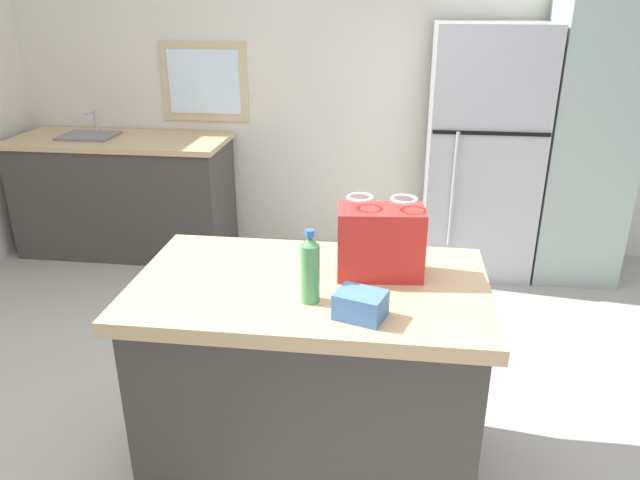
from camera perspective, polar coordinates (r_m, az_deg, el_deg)
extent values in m
plane|color=#ADA89E|center=(2.98, -3.82, -17.42)|extent=(6.15, 6.15, 0.00)
cube|color=silver|center=(4.69, 1.43, 14.72)|extent=(5.13, 0.10, 2.56)
cube|color=#CCB78C|center=(4.85, -10.96, 14.67)|extent=(0.68, 0.04, 0.60)
cube|color=white|center=(4.83, -11.03, 14.64)|extent=(0.56, 0.02, 0.48)
cube|color=#423D38|center=(2.53, -0.88, -13.61)|extent=(1.28, 0.73, 0.83)
cube|color=tan|center=(2.30, -0.95, -4.64)|extent=(1.36, 0.81, 0.06)
cube|color=#B7B7BC|center=(4.40, 15.21, 8.04)|extent=(0.76, 0.63, 1.74)
cube|color=black|center=(4.05, 16.05, 9.79)|extent=(0.74, 0.01, 0.02)
cylinder|color=#B7B7BC|center=(4.09, 12.63, 4.68)|extent=(0.02, 0.02, 0.78)
cube|color=#9EB2A8|center=(4.52, 24.15, 9.13)|extent=(0.57, 0.60, 2.03)
cube|color=#423D38|center=(4.93, -18.04, 3.91)|extent=(1.59, 0.64, 0.86)
cube|color=tan|center=(4.82, -18.68, 9.01)|extent=(1.63, 0.68, 0.04)
cube|color=slate|center=(4.93, -21.16, 8.61)|extent=(0.40, 0.32, 0.14)
cylinder|color=#B7B7BC|center=(5.02, -20.66, 10.56)|extent=(0.03, 0.03, 0.18)
cylinder|color=#B7B7BC|center=(4.95, -21.16, 11.34)|extent=(0.02, 0.14, 0.02)
cube|color=red|center=(2.30, 5.79, -0.21)|extent=(0.34, 0.21, 0.28)
torus|color=white|center=(2.24, 3.86, 4.09)|extent=(0.11, 0.11, 0.01)
torus|color=white|center=(2.24, 8.07, 3.89)|extent=(0.11, 0.11, 0.01)
cube|color=#4775B7|center=(2.03, 3.90, -6.22)|extent=(0.19, 0.17, 0.09)
cylinder|color=#4C9956|center=(2.10, -0.96, -3.21)|extent=(0.07, 0.07, 0.22)
cone|color=#4C9956|center=(2.05, -0.99, -0.07)|extent=(0.06, 0.06, 0.03)
cylinder|color=blue|center=(2.04, -0.99, 0.64)|extent=(0.03, 0.03, 0.02)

